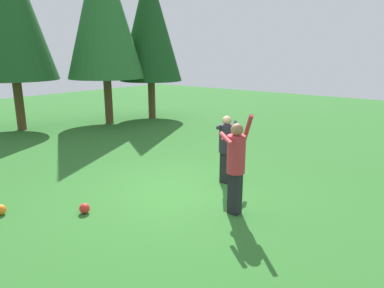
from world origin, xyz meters
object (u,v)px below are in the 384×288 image
at_px(frisbee, 228,138).
at_px(tree_far_right, 150,24).
at_px(person_thrower, 236,161).
at_px(ball_orange, 1,210).
at_px(tree_center, 6,1).
at_px(ball_red, 85,208).
at_px(person_catcher, 226,144).
at_px(tree_right, 103,8).

relative_size(frisbee, tree_far_right, 0.04).
distance_m(person_thrower, frisbee, 0.60).
relative_size(ball_orange, tree_far_right, 0.03).
bearing_deg(tree_center, ball_orange, -118.62).
distance_m(person_thrower, tree_far_right, 11.09).
xyz_separation_m(frisbee, ball_red, (-2.11, 1.83, -1.26)).
distance_m(person_catcher, tree_center, 10.36).
xyz_separation_m(person_thrower, ball_orange, (-2.81, 3.41, -0.95)).
xyz_separation_m(ball_orange, tree_far_right, (9.14, 5.12, 4.13)).
bearing_deg(tree_right, tree_far_right, -12.67).
xyz_separation_m(person_catcher, tree_right, (2.92, 7.97, 3.79)).
height_order(ball_orange, tree_far_right, tree_far_right).
xyz_separation_m(person_catcher, ball_red, (-3.06, 1.19, -0.84)).
bearing_deg(ball_orange, person_thrower, -50.53).
relative_size(person_thrower, tree_center, 0.25).
xyz_separation_m(ball_red, tree_far_right, (8.12, 6.30, 4.13)).
xyz_separation_m(person_thrower, tree_right, (4.19, 9.01, 3.69)).
bearing_deg(tree_right, frisbee, -114.17).
xyz_separation_m(person_thrower, frisbee, (0.32, 0.39, 0.32)).
bearing_deg(person_catcher, tree_right, -144.47).
xyz_separation_m(tree_far_right, tree_right, (-2.14, 0.48, 0.51)).
xyz_separation_m(ball_orange, tree_center, (3.95, 7.25, 4.70)).
relative_size(person_thrower, tree_far_right, 0.29).
bearing_deg(ball_orange, frisbee, -43.94).
xyz_separation_m(frisbee, tree_center, (0.82, 10.27, 3.44)).
relative_size(person_catcher, tree_right, 0.21).
distance_m(frisbee, tree_right, 10.03).
bearing_deg(frisbee, ball_red, 138.95).
height_order(person_catcher, tree_center, tree_center).
bearing_deg(person_thrower, ball_orange, 78.93).
xyz_separation_m(ball_red, tree_right, (5.97, 6.79, 4.63)).
relative_size(ball_orange, tree_right, 0.03).
height_order(person_catcher, ball_red, person_catcher).
bearing_deg(person_thrower, frisbee, -0.00).
bearing_deg(tree_center, person_thrower, -96.13).
relative_size(person_thrower, ball_orange, 9.72).
height_order(frisbee, tree_right, tree_right).
distance_m(ball_orange, tree_far_right, 11.26).
relative_size(person_catcher, tree_far_right, 0.24).
distance_m(tree_far_right, tree_right, 2.25).
bearing_deg(ball_red, tree_center, 70.86).
bearing_deg(person_thrower, tree_right, 14.52).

